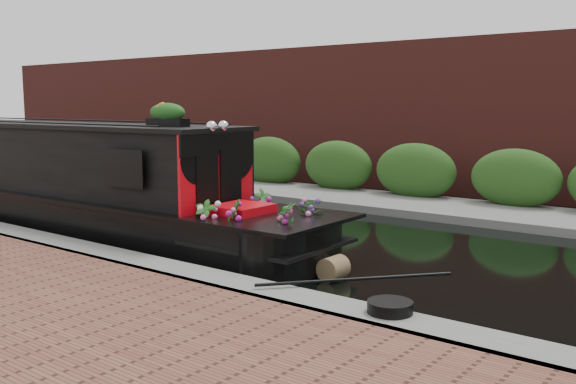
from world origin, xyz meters
The scene contains 8 objects.
ground centered at (0.00, 0.00, 0.00)m, with size 80.00×80.00×0.00m, color black.
near_bank_coping centered at (0.00, -3.30, 0.00)m, with size 40.00×0.60×0.50m, color slate.
far_bank_path centered at (0.00, 4.20, 0.00)m, with size 40.00×2.40×0.34m, color slate.
far_hedge centered at (0.00, 5.10, 0.00)m, with size 40.00×1.10×2.80m, color #27501A.
far_brick_wall centered at (0.00, 7.20, 0.00)m, with size 40.00×1.00×8.00m, color maroon.
narrowboat centered at (-3.65, -1.77, 0.76)m, with size 10.93×2.15×2.56m.
rope_fender centered at (2.20, -1.77, 0.16)m, with size 0.32×0.32×0.36m, color brown.
coiled_mooring_rope centered at (3.82, -3.17, 0.31)m, with size 0.46×0.46×0.12m, color black.
Camera 1 is at (6.84, -8.73, 2.34)m, focal length 40.00 mm.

